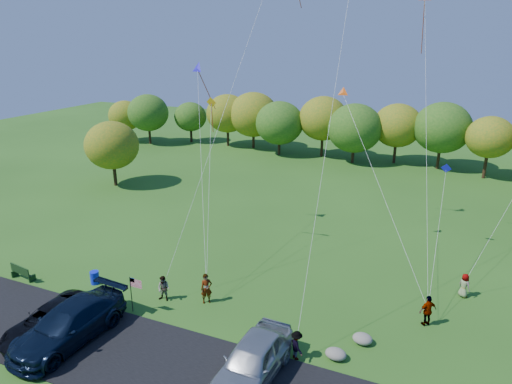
% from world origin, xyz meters
% --- Properties ---
extents(ground, '(140.00, 140.00, 0.00)m').
position_xyz_m(ground, '(0.00, 0.00, 0.00)').
color(ground, '#285718').
rests_on(ground, ground).
extents(asphalt_lane, '(44.00, 6.00, 0.06)m').
position_xyz_m(asphalt_lane, '(0.00, -4.00, 0.03)').
color(asphalt_lane, black).
rests_on(asphalt_lane, ground).
extents(treeline, '(74.10, 27.56, 8.54)m').
position_xyz_m(treeline, '(-1.37, 36.25, 4.59)').
color(treeline, '#382314').
rests_on(treeline, ground).
extents(minivan_dark, '(2.67, 5.60, 1.54)m').
position_xyz_m(minivan_dark, '(-7.76, -4.19, 0.83)').
color(minivan_dark, black).
rests_on(minivan_dark, asphalt_lane).
extents(minivan_navy, '(3.17, 6.81, 1.92)m').
position_xyz_m(minivan_navy, '(-6.45, -4.21, 1.02)').
color(minivan_navy, black).
rests_on(minivan_navy, asphalt_lane).
extents(minivan_silver, '(2.55, 5.82, 1.95)m').
position_xyz_m(minivan_silver, '(3.49, -2.96, 1.04)').
color(minivan_silver, '#A8ADB3').
rests_on(minivan_silver, asphalt_lane).
extents(flyer_a, '(0.82, 0.79, 1.89)m').
position_xyz_m(flyer_a, '(-1.68, 1.87, 0.95)').
color(flyer_a, '#4C4C59').
rests_on(flyer_a, ground).
extents(flyer_b, '(0.82, 0.65, 1.62)m').
position_xyz_m(flyer_b, '(-4.16, 1.03, 0.81)').
color(flyer_b, '#4C4C59').
rests_on(flyer_b, ground).
extents(flyer_c, '(1.12, 1.11, 1.55)m').
position_xyz_m(flyer_c, '(4.91, -0.80, 0.78)').
color(flyer_c, '#4C4C59').
rests_on(flyer_c, ground).
extents(flyer_d, '(1.10, 1.04, 1.83)m').
position_xyz_m(flyer_d, '(10.64, 4.76, 0.92)').
color(flyer_d, '#4C4C59').
rests_on(flyer_d, ground).
extents(flyer_e, '(0.89, 0.86, 1.54)m').
position_xyz_m(flyer_e, '(12.49, 8.77, 0.77)').
color(flyer_e, '#4C4C59').
rests_on(flyer_e, ground).
extents(park_bench, '(1.90, 0.59, 1.05)m').
position_xyz_m(park_bench, '(-14.20, -0.63, 0.56)').
color(park_bench, '#153312').
rests_on(park_bench, ground).
extents(trash_barrel, '(0.57, 0.57, 0.85)m').
position_xyz_m(trash_barrel, '(-9.45, 0.92, 0.42)').
color(trash_barrel, '#0E21DA').
rests_on(trash_barrel, ground).
extents(flag_assembly, '(0.84, 0.54, 2.25)m').
position_xyz_m(flag_assembly, '(-4.94, -0.70, 1.67)').
color(flag_assembly, black).
rests_on(flag_assembly, ground).
extents(boulder_near, '(1.07, 0.84, 0.53)m').
position_xyz_m(boulder_near, '(6.71, -0.02, 0.27)').
color(boulder_near, gray).
rests_on(boulder_near, ground).
extents(boulder_far, '(1.04, 0.87, 0.54)m').
position_xyz_m(boulder_far, '(7.70, 1.72, 0.27)').
color(boulder_far, slate).
rests_on(boulder_far, ground).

